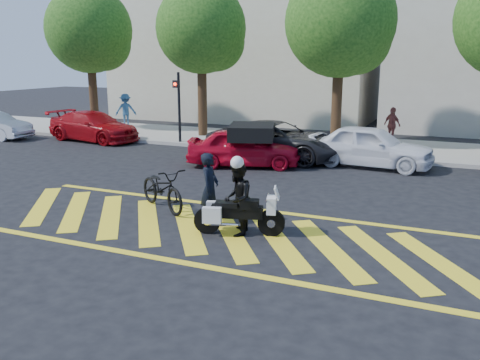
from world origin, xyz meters
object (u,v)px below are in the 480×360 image
at_px(red_convertible, 244,147).
at_px(parked_left, 94,126).
at_px(officer_moto, 237,199).
at_px(police_motorcycle, 238,214).
at_px(bicycle, 162,188).
at_px(officer_bike, 210,188).
at_px(parked_mid_right, 370,146).
at_px(parked_mid_left, 276,140).

bearing_deg(red_convertible, parked_left, 56.23).
height_order(officer_moto, parked_left, officer_moto).
bearing_deg(police_motorcycle, bicycle, 142.19).
distance_m(red_convertible, parked_left, 9.08).
bearing_deg(red_convertible, officer_bike, 178.17).
bearing_deg(red_convertible, parked_mid_right, -85.25).
relative_size(red_convertible, parked_mid_right, 0.92).
xyz_separation_m(parked_mid_left, parked_mid_right, (3.53, 0.04, 0.01)).
relative_size(police_motorcycle, parked_mid_left, 0.37).
height_order(red_convertible, parked_mid_right, parked_mid_right).
xyz_separation_m(officer_bike, bicycle, (-1.63, 0.51, -0.29)).
height_order(police_motorcycle, parked_mid_right, parked_mid_right).
bearing_deg(parked_left, officer_bike, -122.12).
bearing_deg(officer_moto, officer_bike, -134.46).
distance_m(officer_bike, red_convertible, 6.50).
bearing_deg(parked_left, red_convertible, -98.35).
xyz_separation_m(officer_bike, officer_moto, (0.92, -0.49, -0.03)).
bearing_deg(parked_left, officer_moto, -121.31).
distance_m(parked_left, parked_mid_right, 12.91).
height_order(parked_left, parked_mid_left, parked_mid_left).
distance_m(bicycle, police_motorcycle, 2.75).
bearing_deg(officer_bike, parked_left, 42.32).
height_order(officer_bike, parked_left, officer_bike).
bearing_deg(bicycle, red_convertible, 32.75).
distance_m(police_motorcycle, red_convertible, 7.28).
bearing_deg(parked_left, parked_mid_left, -87.28).
relative_size(parked_left, parked_mid_left, 0.90).
height_order(parked_left, parked_mid_right, parked_mid_right).
distance_m(bicycle, parked_left, 12.12).
bearing_deg(bicycle, parked_mid_right, 2.96).
bearing_deg(bicycle, parked_mid_left, 27.52).
bearing_deg(bicycle, police_motorcycle, -80.37).
bearing_deg(parked_mid_right, bicycle, 156.69).
height_order(bicycle, parked_mid_left, parked_mid_left).
bearing_deg(officer_moto, parked_mid_right, 153.94).
height_order(officer_moto, parked_mid_right, officer_moto).
bearing_deg(police_motorcycle, parked_left, 124.79).
bearing_deg(police_motorcycle, officer_bike, 135.48).
bearing_deg(red_convertible, bicycle, 163.80).
height_order(officer_bike, parked_mid_right, officer_bike).
xyz_separation_m(police_motorcycle, red_convertible, (-2.73, 6.74, 0.20)).
bearing_deg(officer_moto, parked_mid_left, 177.52).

